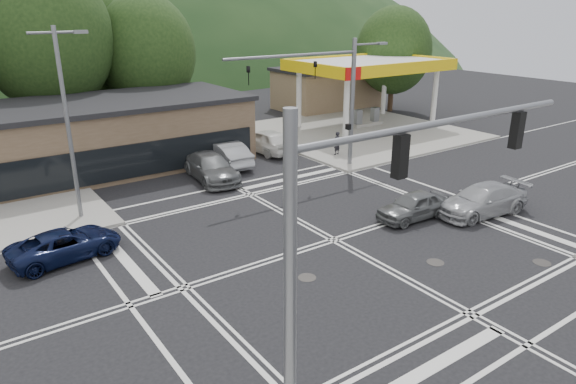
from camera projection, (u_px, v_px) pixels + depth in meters
ground at (334, 240)px, 22.73m from camera, size 120.00×120.00×0.00m
sidewalk_ne at (356, 131)px, 42.37m from camera, size 16.00×16.00×0.15m
gas_station_canopy at (369, 67)px, 42.53m from camera, size 12.32×8.34×5.75m
convenience_store at (327, 89)px, 52.15m from camera, size 10.00×6.00×3.80m
commercial_row at (50, 144)px, 30.81m from camera, size 24.00×8.00×4.00m
hill_north at (11, 65)px, 91.99m from camera, size 252.00×126.00×140.00m
tree_n_b at (46, 37)px, 35.31m from camera, size 9.00×9.00×12.98m
tree_n_c at (146, 52)px, 39.54m from camera, size 7.60×7.60×10.87m
tree_n_e at (91, 42)px, 40.78m from camera, size 8.40×8.40×11.98m
tree_ne at (394, 50)px, 49.14m from camera, size 7.20×7.20×9.99m
streetlight_nw at (68, 116)px, 23.38m from camera, size 2.50×0.25×9.00m
signal_mast_ne at (337, 89)px, 31.08m from camera, size 11.65×0.30×8.00m
signal_mast_sw at (357, 230)px, 11.23m from camera, size 9.14×0.28×8.00m
car_blue_west at (65, 244)px, 20.91m from camera, size 4.67×2.65×1.23m
car_grey_center at (413, 206)px, 24.84m from camera, size 3.98×1.73×1.33m
car_silver_east at (482, 200)px, 25.40m from camera, size 5.27×2.65×1.47m
car_queue_a at (226, 154)px, 33.19m from camera, size 1.90×4.93×1.60m
car_queue_b at (266, 141)px, 36.20m from camera, size 2.30×5.07×1.69m
car_northbound at (211, 167)px, 30.49m from camera, size 2.74×5.50×1.53m
pedestrian at (337, 143)px, 35.15m from camera, size 0.66×0.51×1.60m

